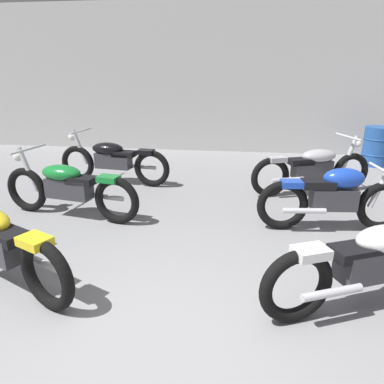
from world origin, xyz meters
TOP-DOWN VIEW (x-y plane):
  - ground_plane at (0.00, 0.00)m, footprint 60.00×60.00m
  - back_wall at (0.00, 7.29)m, footprint 13.47×0.24m
  - motorcycle_left_row_1 at (-1.80, 2.48)m, footprint 2.16×0.69m
  - motorcycle_left_row_2 at (-1.73, 4.12)m, footprint 2.17×0.68m
  - motorcycle_right_row_0 at (1.79, 0.89)m, footprint 2.03×1.05m
  - motorcycle_right_row_1 at (1.82, 2.53)m, footprint 1.97×0.53m
  - motorcycle_right_row_2 at (1.82, 4.01)m, footprint 2.08×0.96m
  - oil_drum at (3.56, 6.20)m, footprint 0.59×0.59m

SIDE VIEW (x-z plane):
  - ground_plane at x=0.00m, z-range 0.00..0.00m
  - oil_drum at x=3.56m, z-range 0.00..0.85m
  - motorcycle_left_row_1 at x=-1.80m, z-range -0.04..0.94m
  - motorcycle_left_row_2 at x=-1.73m, z-range -0.04..0.94m
  - motorcycle_right_row_0 at x=1.79m, z-range -0.04..0.94m
  - motorcycle_right_row_2 at x=1.82m, z-range -0.04..0.94m
  - motorcycle_right_row_1 at x=1.82m, z-range 0.02..0.90m
  - back_wall at x=0.00m, z-range 0.00..3.60m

